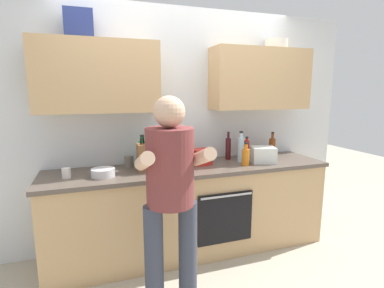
# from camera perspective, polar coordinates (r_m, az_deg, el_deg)

# --- Properties ---
(ground_plane) EXTENTS (12.00, 12.00, 0.00)m
(ground_plane) POSITION_cam_1_polar(r_m,az_deg,el_deg) (3.30, -0.04, -19.71)
(ground_plane) COLOR #B2A893
(back_wall_unit) EXTENTS (4.00, 0.38, 2.50)m
(back_wall_unit) POSITION_cam_1_polar(r_m,az_deg,el_deg) (3.12, -1.76, 7.34)
(back_wall_unit) COLOR silver
(back_wall_unit) RESTS_ON ground
(counter) EXTENTS (2.84, 0.67, 0.90)m
(counter) POSITION_cam_1_polar(r_m,az_deg,el_deg) (3.10, -0.02, -12.47)
(counter) COLOR tan
(counter) RESTS_ON ground
(person_standing) EXTENTS (0.49, 0.45, 1.62)m
(person_standing) POSITION_cam_1_polar(r_m,az_deg,el_deg) (2.12, -4.20, -8.81)
(person_standing) COLOR #383D4C
(person_standing) RESTS_ON ground
(bottle_hotsauce) EXTENTS (0.06, 0.06, 0.24)m
(bottle_hotsauce) POSITION_cam_1_polar(r_m,az_deg,el_deg) (3.41, 10.52, -0.85)
(bottle_hotsauce) COLOR red
(bottle_hotsauce) RESTS_ON counter
(bottle_water) EXTENTS (0.07, 0.07, 0.33)m
(bottle_water) POSITION_cam_1_polar(r_m,az_deg,el_deg) (3.18, 9.45, -0.84)
(bottle_water) COLOR silver
(bottle_water) RESTS_ON counter
(bottle_wine) EXTENTS (0.06, 0.06, 0.31)m
(bottle_wine) POSITION_cam_1_polar(r_m,az_deg,el_deg) (3.27, 7.02, -0.79)
(bottle_wine) COLOR #471419
(bottle_wine) RESTS_ON counter
(bottle_juice) EXTENTS (0.07, 0.07, 0.24)m
(bottle_juice) POSITION_cam_1_polar(r_m,az_deg,el_deg) (3.03, 10.37, -2.33)
(bottle_juice) COLOR orange
(bottle_juice) RESTS_ON counter
(bottle_soda) EXTENTS (0.07, 0.07, 0.32)m
(bottle_soda) POSITION_cam_1_polar(r_m,az_deg,el_deg) (2.96, -9.56, -1.72)
(bottle_soda) COLOR #198C33
(bottle_soda) RESTS_ON counter
(bottle_vinegar) EXTENTS (0.07, 0.07, 0.29)m
(bottle_vinegar) POSITION_cam_1_polar(r_m,az_deg,el_deg) (3.48, 15.26, -0.59)
(bottle_vinegar) COLOR brown
(bottle_vinegar) RESTS_ON counter
(bottle_oil) EXTENTS (0.06, 0.06, 0.28)m
(bottle_oil) POSITION_cam_1_polar(r_m,az_deg,el_deg) (3.09, -2.54, -1.59)
(bottle_oil) COLOR olive
(bottle_oil) RESTS_ON counter
(cup_stoneware) EXTENTS (0.09, 0.09, 0.11)m
(cup_stoneware) POSITION_cam_1_polar(r_m,az_deg,el_deg) (3.01, -12.14, -3.32)
(cup_stoneware) COLOR slate
(cup_stoneware) RESTS_ON counter
(cup_coffee) EXTENTS (0.07, 0.07, 0.09)m
(cup_coffee) POSITION_cam_1_polar(r_m,az_deg,el_deg) (2.79, -23.20, -5.21)
(cup_coffee) COLOR white
(cup_coffee) RESTS_ON counter
(cup_tea) EXTENTS (0.09, 0.09, 0.09)m
(cup_tea) POSITION_cam_1_polar(r_m,az_deg,el_deg) (3.03, -5.91, -3.19)
(cup_tea) COLOR #33598C
(cup_tea) RESTS_ON counter
(mixing_bowl) EXTENTS (0.21, 0.21, 0.07)m
(mixing_bowl) POSITION_cam_1_polar(r_m,az_deg,el_deg) (2.73, -16.87, -5.31)
(mixing_bowl) COLOR silver
(mixing_bowl) RESTS_ON counter
(knife_block) EXTENTS (0.10, 0.14, 0.32)m
(knife_block) POSITION_cam_1_polar(r_m,az_deg,el_deg) (2.81, -9.54, -2.58)
(knife_block) COLOR brown
(knife_block) RESTS_ON counter
(potted_herb) EXTENTS (0.18, 0.18, 0.26)m
(potted_herb) POSITION_cam_1_polar(r_m,az_deg,el_deg) (2.86, -2.53, -1.81)
(potted_herb) COLOR #9E6647
(potted_herb) RESTS_ON counter
(grocery_bag_crisps) EXTENTS (0.21, 0.19, 0.16)m
(grocery_bag_crisps) POSITION_cam_1_polar(r_m,az_deg,el_deg) (3.03, 1.80, -2.49)
(grocery_bag_crisps) COLOR red
(grocery_bag_crisps) RESTS_ON counter
(grocery_bag_produce) EXTENTS (0.29, 0.27, 0.17)m
(grocery_bag_produce) POSITION_cam_1_polar(r_m,az_deg,el_deg) (3.20, 13.61, -2.02)
(grocery_bag_produce) COLOR silver
(grocery_bag_produce) RESTS_ON counter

